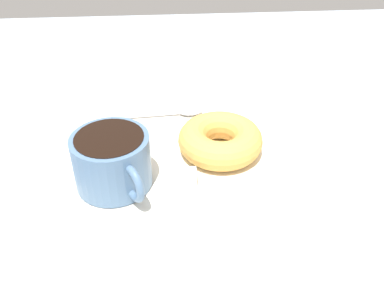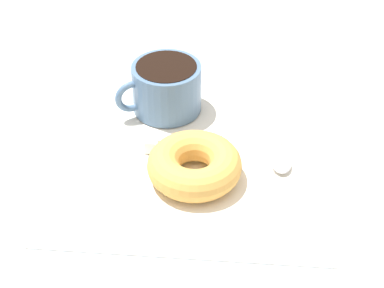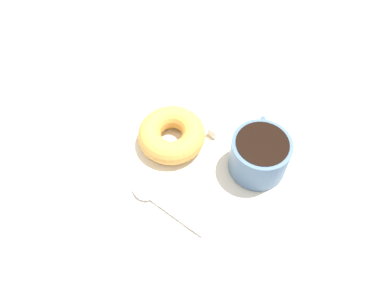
{
  "view_description": "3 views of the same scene",
  "coord_description": "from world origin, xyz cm",
  "px_view_note": "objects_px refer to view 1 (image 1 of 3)",
  "views": [
    {
      "loc": [
        43.8,
        -6.26,
        34.52
      ],
      "look_at": [
        -1.6,
        -2.87,
        2.3
      ],
      "focal_mm": 40.0,
      "sensor_mm": 36.0,
      "label": 1
    },
    {
      "loc": [
        -9.09,
        57.81,
        51.33
      ],
      "look_at": [
        -1.6,
        -2.87,
        2.3
      ],
      "focal_mm": 60.0,
      "sensor_mm": 36.0,
      "label": 2
    },
    {
      "loc": [
        -27.07,
        -25.08,
        52.94
      ],
      "look_at": [
        -1.6,
        -2.87,
        2.3
      ],
      "focal_mm": 35.0,
      "sensor_mm": 36.0,
      "label": 3
    }
  ],
  "objects_px": {
    "coffee_cup": "(112,160)",
    "donut": "(220,140)",
    "spoon": "(178,112)",
    "sugar_cube": "(190,176)"
  },
  "relations": [
    {
      "from": "coffee_cup",
      "to": "spoon",
      "type": "xyz_separation_m",
      "value": [
        -0.16,
        0.08,
        -0.03
      ]
    },
    {
      "from": "donut",
      "to": "sugar_cube",
      "type": "bearing_deg",
      "value": -37.18
    },
    {
      "from": "coffee_cup",
      "to": "spoon",
      "type": "bearing_deg",
      "value": 151.51
    },
    {
      "from": "donut",
      "to": "spoon",
      "type": "relative_size",
      "value": 0.84
    },
    {
      "from": "donut",
      "to": "sugar_cube",
      "type": "xyz_separation_m",
      "value": [
        0.06,
        -0.04,
        -0.01
      ]
    },
    {
      "from": "coffee_cup",
      "to": "sugar_cube",
      "type": "relative_size",
      "value": 6.58
    },
    {
      "from": "coffee_cup",
      "to": "sugar_cube",
      "type": "bearing_deg",
      "value": 87.52
    },
    {
      "from": "coffee_cup",
      "to": "donut",
      "type": "height_order",
      "value": "coffee_cup"
    },
    {
      "from": "donut",
      "to": "spoon",
      "type": "bearing_deg",
      "value": -153.1
    },
    {
      "from": "coffee_cup",
      "to": "donut",
      "type": "distance_m",
      "value": 0.15
    }
  ]
}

